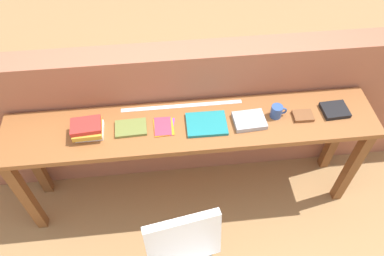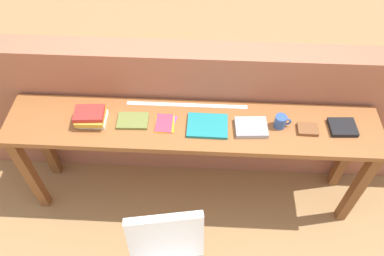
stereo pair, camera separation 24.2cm
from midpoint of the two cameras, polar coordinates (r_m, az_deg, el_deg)
name	(u,v)px [view 1 (the left image)]	position (r m, az deg, el deg)	size (l,w,h in m)	color
ground_plane	(195,225)	(3.05, -1.83, -14.74)	(40.00, 40.00, 0.00)	#9E7547
brick_wall_back	(187,113)	(2.89, -3.21, 2.12)	(6.00, 0.20, 1.23)	#9E5B42
sideboard	(191,137)	(2.57, -2.80, -1.59)	(2.50, 0.44, 0.88)	brown
book_stack_leftmost	(88,129)	(2.50, -18.32, -0.28)	(0.20, 0.17, 0.10)	white
magazine_cycling	(131,128)	(2.48, -12.07, -0.15)	(0.20, 0.14, 0.02)	olive
pamphlet_pile_colourful	(164,127)	(2.46, -7.12, 0.05)	(0.14, 0.17, 0.01)	purple
book_open_centre	(207,124)	(2.45, -0.58, 0.46)	(0.26, 0.20, 0.02)	#19757A
book_grey_hardcover	(249,121)	(2.47, 5.99, 0.97)	(0.21, 0.16, 0.03)	#9E9EA3
mug	(277,111)	(2.52, 10.15, 2.35)	(0.11, 0.08, 0.09)	#2D4C8C
leather_journal_brown	(303,116)	(2.57, 14.01, 1.66)	(0.13, 0.10, 0.02)	brown
book_repair_rightmost	(335,110)	(2.66, 18.56, 2.46)	(0.17, 0.15, 0.03)	black
ruler_metal_back_edge	(182,106)	(2.58, -4.24, 3.22)	(0.83, 0.03, 0.00)	silver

